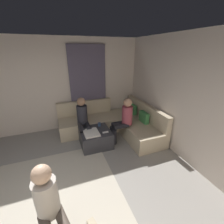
{
  "coord_description": "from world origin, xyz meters",
  "views": [
    {
      "loc": [
        1.78,
        0.35,
        2.35
      ],
      "look_at": [
        -1.63,
        1.63,
        0.85
      ],
      "focal_mm": 24.35,
      "sensor_mm": 36.0,
      "label": 1
    }
  ],
  "objects_px": {
    "sectional_couch": "(114,123)",
    "coffee_mug": "(99,124)",
    "game_remote": "(105,132)",
    "ottoman": "(95,138)",
    "person_on_armchair": "(50,207)",
    "person_on_couch_side": "(83,118)",
    "person_on_couch_back": "(124,118)"
  },
  "relations": [
    {
      "from": "sectional_couch",
      "to": "coffee_mug",
      "type": "height_order",
      "value": "sectional_couch"
    },
    {
      "from": "sectional_couch",
      "to": "game_remote",
      "type": "relative_size",
      "value": 17.0
    },
    {
      "from": "sectional_couch",
      "to": "coffee_mug",
      "type": "distance_m",
      "value": 0.65
    },
    {
      "from": "ottoman",
      "to": "person_on_armchair",
      "type": "bearing_deg",
      "value": -28.2
    },
    {
      "from": "coffee_mug",
      "to": "person_on_couch_side",
      "type": "distance_m",
      "value": 0.47
    },
    {
      "from": "ottoman",
      "to": "person_on_armchair",
      "type": "distance_m",
      "value": 2.26
    },
    {
      "from": "game_remote",
      "to": "person_on_couch_back",
      "type": "bearing_deg",
      "value": 104.83
    },
    {
      "from": "coffee_mug",
      "to": "game_remote",
      "type": "height_order",
      "value": "coffee_mug"
    },
    {
      "from": "sectional_couch",
      "to": "game_remote",
      "type": "height_order",
      "value": "sectional_couch"
    },
    {
      "from": "game_remote",
      "to": "person_on_armchair",
      "type": "distance_m",
      "value": 2.19
    },
    {
      "from": "person_on_couch_side",
      "to": "coffee_mug",
      "type": "bearing_deg",
      "value": 160.98
    },
    {
      "from": "ottoman",
      "to": "game_remote",
      "type": "relative_size",
      "value": 5.07
    },
    {
      "from": "game_remote",
      "to": "person_on_armchair",
      "type": "bearing_deg",
      "value": -35.55
    },
    {
      "from": "sectional_couch",
      "to": "person_on_armchair",
      "type": "distance_m",
      "value": 3.06
    },
    {
      "from": "sectional_couch",
      "to": "person_on_couch_side",
      "type": "xyz_separation_m",
      "value": [
        0.15,
        -0.96,
        0.38
      ]
    },
    {
      "from": "person_on_couch_side",
      "to": "sectional_couch",
      "type": "bearing_deg",
      "value": -171.25
    },
    {
      "from": "sectional_couch",
      "to": "ottoman",
      "type": "xyz_separation_m",
      "value": [
        0.51,
        -0.73,
        -0.07
      ]
    },
    {
      "from": "coffee_mug",
      "to": "game_remote",
      "type": "xyz_separation_m",
      "value": [
        0.4,
        0.04,
        -0.04
      ]
    },
    {
      "from": "sectional_couch",
      "to": "coffee_mug",
      "type": "xyz_separation_m",
      "value": [
        0.29,
        -0.55,
        0.19
      ]
    },
    {
      "from": "ottoman",
      "to": "person_on_couch_back",
      "type": "bearing_deg",
      "value": 87.85
    },
    {
      "from": "game_remote",
      "to": "person_on_armchair",
      "type": "xyz_separation_m",
      "value": [
        1.78,
        -1.27,
        0.21
      ]
    },
    {
      "from": "sectional_couch",
      "to": "game_remote",
      "type": "distance_m",
      "value": 0.87
    },
    {
      "from": "sectional_couch",
      "to": "person_on_couch_back",
      "type": "height_order",
      "value": "person_on_couch_back"
    },
    {
      "from": "coffee_mug",
      "to": "person_on_couch_back",
      "type": "distance_m",
      "value": 0.68
    },
    {
      "from": "game_remote",
      "to": "person_on_couch_side",
      "type": "relative_size",
      "value": 0.12
    },
    {
      "from": "game_remote",
      "to": "person_on_armchair",
      "type": "relative_size",
      "value": 0.13
    },
    {
      "from": "sectional_couch",
      "to": "ottoman",
      "type": "distance_m",
      "value": 0.89
    },
    {
      "from": "coffee_mug",
      "to": "person_on_couch_side",
      "type": "relative_size",
      "value": 0.08
    },
    {
      "from": "coffee_mug",
      "to": "person_on_armchair",
      "type": "height_order",
      "value": "person_on_armchair"
    },
    {
      "from": "coffee_mug",
      "to": "person_on_couch_side",
      "type": "bearing_deg",
      "value": -109.02
    },
    {
      "from": "ottoman",
      "to": "coffee_mug",
      "type": "distance_m",
      "value": 0.38
    },
    {
      "from": "ottoman",
      "to": "person_on_couch_side",
      "type": "relative_size",
      "value": 0.63
    }
  ]
}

